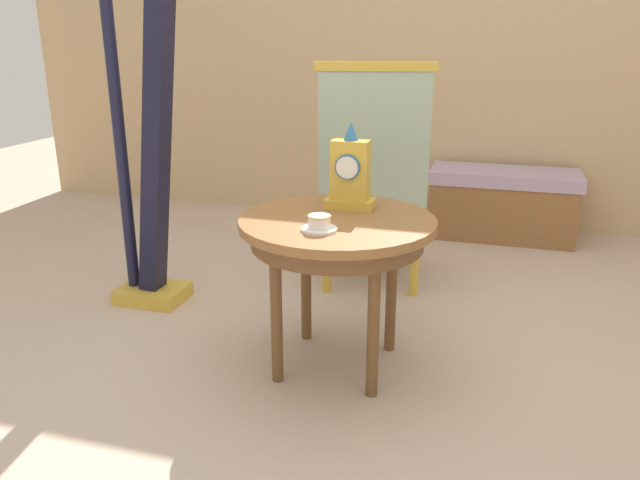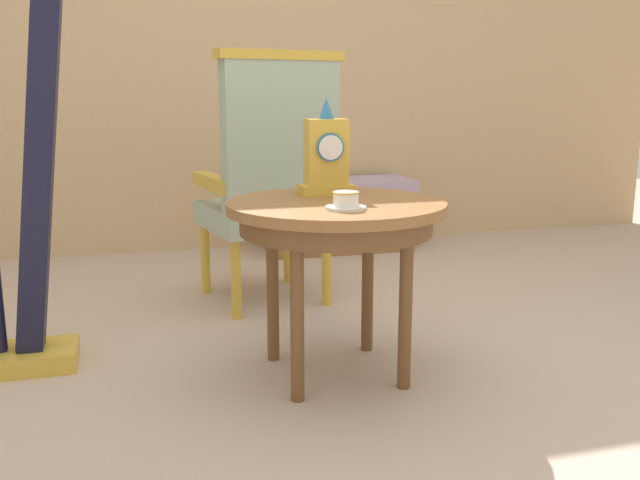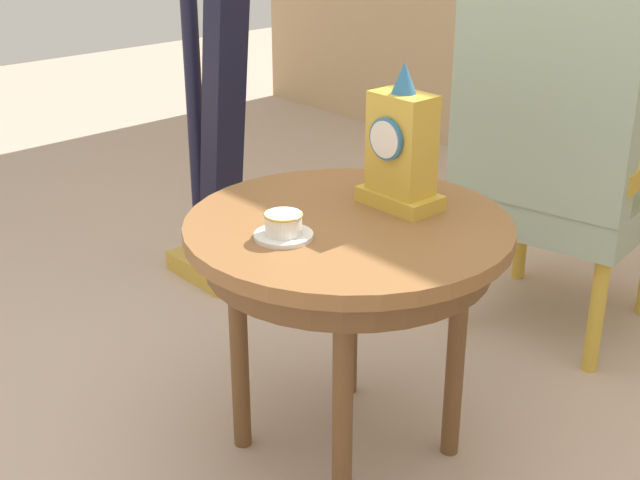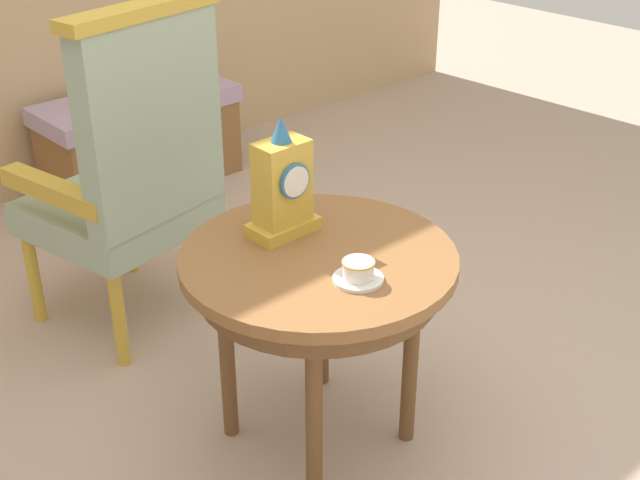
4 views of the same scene
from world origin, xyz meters
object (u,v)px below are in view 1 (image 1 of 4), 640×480
(side_table, at_px, (337,236))
(teacup_left, at_px, (319,224))
(harp, at_px, (146,146))
(window_bench, at_px, (502,204))
(mantel_clock, at_px, (350,174))
(armchair, at_px, (373,175))

(side_table, height_order, teacup_left, teacup_left)
(harp, distance_m, window_bench, 2.29)
(mantel_clock, xyz_separation_m, armchair, (-0.05, 0.70, -0.15))
(armchair, bearing_deg, harp, -152.56)
(harp, relative_size, window_bench, 2.05)
(teacup_left, bearing_deg, window_bench, 73.21)
(armchair, bearing_deg, side_table, -87.28)
(armchair, xyz_separation_m, window_bench, (0.64, 1.04, -0.37))
(teacup_left, height_order, mantel_clock, mantel_clock)
(side_table, xyz_separation_m, teacup_left, (-0.02, -0.17, 0.10))
(side_table, xyz_separation_m, harp, (-1.00, 0.35, 0.23))
(side_table, bearing_deg, mantel_clock, 86.20)
(teacup_left, distance_m, harp, 1.12)
(window_bench, bearing_deg, armchair, -121.66)
(armchair, distance_m, window_bench, 1.28)
(mantel_clock, bearing_deg, harp, 168.74)
(armchair, xyz_separation_m, harp, (-0.96, -0.50, 0.18))
(armchair, bearing_deg, window_bench, 58.34)
(armchair, relative_size, harp, 0.60)
(side_table, xyz_separation_m, window_bench, (0.60, 1.89, -0.32))
(teacup_left, xyz_separation_m, mantel_clock, (0.03, 0.32, 0.11))
(mantel_clock, relative_size, harp, 0.18)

